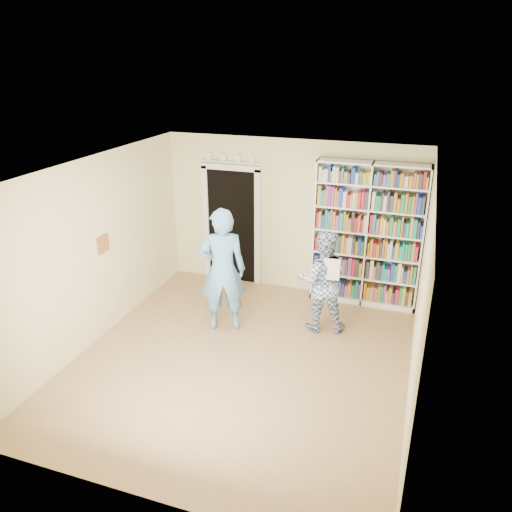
{
  "coord_description": "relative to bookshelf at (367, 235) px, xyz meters",
  "views": [
    {
      "loc": [
        2.1,
        -5.55,
        4.01
      ],
      "look_at": [
        -0.09,
        0.9,
        1.22
      ],
      "focal_mm": 35.0,
      "sensor_mm": 36.0,
      "label": 1
    }
  ],
  "objects": [
    {
      "name": "floor",
      "position": [
        -1.35,
        -2.34,
        -1.23
      ],
      "size": [
        5.0,
        5.0,
        0.0
      ],
      "primitive_type": "plane",
      "color": "#A1774E",
      "rests_on": "ground"
    },
    {
      "name": "ceiling",
      "position": [
        -1.35,
        -2.34,
        1.47
      ],
      "size": [
        5.0,
        5.0,
        0.0
      ],
      "primitive_type": "plane",
      "rotation": [
        3.14,
        0.0,
        0.0
      ],
      "color": "white",
      "rests_on": "wall_back"
    },
    {
      "name": "wall_back",
      "position": [
        -1.35,
        0.16,
        0.12
      ],
      "size": [
        4.5,
        0.0,
        4.5
      ],
      "primitive_type": "plane",
      "rotation": [
        1.57,
        0.0,
        0.0
      ],
      "color": "beige",
      "rests_on": "floor"
    },
    {
      "name": "wall_left",
      "position": [
        -3.6,
        -2.34,
        0.12
      ],
      "size": [
        0.0,
        5.0,
        5.0
      ],
      "primitive_type": "plane",
      "rotation": [
        1.57,
        0.0,
        1.57
      ],
      "color": "beige",
      "rests_on": "floor"
    },
    {
      "name": "wall_right",
      "position": [
        0.9,
        -2.34,
        0.12
      ],
      "size": [
        0.0,
        5.0,
        5.0
      ],
      "primitive_type": "plane",
      "rotation": [
        1.57,
        0.0,
        -1.57
      ],
      "color": "beige",
      "rests_on": "floor"
    },
    {
      "name": "bookshelf",
      "position": [
        0.0,
        0.0,
        0.0
      ],
      "size": [
        1.77,
        0.33,
        2.43
      ],
      "rotation": [
        0.0,
        0.0,
        -0.1
      ],
      "color": "white",
      "rests_on": "floor"
    },
    {
      "name": "doorway",
      "position": [
        -2.45,
        0.13,
        -0.05
      ],
      "size": [
        1.1,
        0.08,
        2.43
      ],
      "color": "black",
      "rests_on": "floor"
    },
    {
      "name": "wall_art",
      "position": [
        -3.58,
        -2.14,
        0.17
      ],
      "size": [
        0.03,
        0.25,
        0.25
      ],
      "primitive_type": "cube",
      "color": "brown",
      "rests_on": "wall_left"
    },
    {
      "name": "man_blue",
      "position": [
        -1.93,
        -1.58,
        -0.25
      ],
      "size": [
        0.84,
        0.7,
        1.95
      ],
      "primitive_type": "imported",
      "rotation": [
        0.0,
        0.0,
        3.53
      ],
      "color": "#5E97D1",
      "rests_on": "floor"
    },
    {
      "name": "man_plaid",
      "position": [
        -0.5,
        -1.11,
        -0.42
      ],
      "size": [
        0.92,
        0.8,
        1.62
      ],
      "primitive_type": "imported",
      "rotation": [
        0.0,
        0.0,
        3.41
      ],
      "color": "navy",
      "rests_on": "floor"
    },
    {
      "name": "paper_sheet",
      "position": [
        -0.33,
        -1.33,
        -0.11
      ],
      "size": [
        0.23,
        0.03,
        0.33
      ],
      "primitive_type": "cube",
      "rotation": [
        0.0,
        0.0,
        0.07
      ],
      "color": "white",
      "rests_on": "man_plaid"
    }
  ]
}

